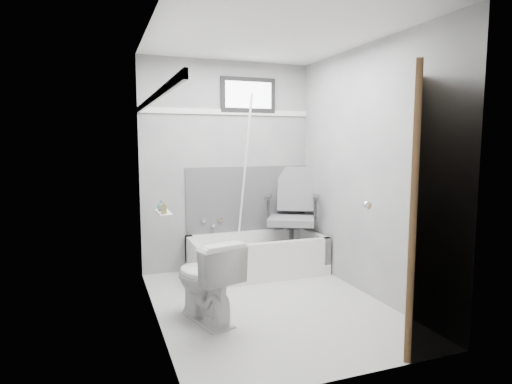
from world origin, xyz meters
name	(u,v)px	position (x,y,z in m)	size (l,w,h in m)	color
floor	(269,305)	(0.00, 0.00, 0.00)	(2.60, 2.60, 0.00)	silver
ceiling	(270,33)	(0.00, 0.00, 2.40)	(2.60, 2.60, 0.00)	silver
wall_back	(228,166)	(0.00, 1.30, 1.20)	(2.00, 0.02, 2.40)	gray
wall_front	(352,189)	(0.00, -1.30, 1.20)	(2.00, 0.02, 2.40)	gray
wall_left	(154,177)	(-1.00, 0.00, 1.20)	(0.02, 2.60, 2.40)	gray
wall_right	(366,171)	(1.00, 0.00, 1.20)	(0.02, 2.60, 2.40)	gray
bathtub	(257,255)	(0.23, 0.93, 0.21)	(1.50, 0.70, 0.42)	white
office_chair	(291,213)	(0.67, 0.97, 0.66)	(0.62, 0.62, 1.07)	slate
toilet	(206,280)	(-0.62, -0.13, 0.34)	(0.39, 0.70, 0.69)	white
door	(472,212)	(0.98, -1.28, 1.00)	(0.78, 0.78, 2.00)	#55371F
window	(248,95)	(0.25, 1.29, 2.02)	(0.66, 0.04, 0.40)	black
backerboard	(248,199)	(0.25, 1.29, 0.80)	(1.50, 0.02, 0.78)	#4C4C4F
trim_back	(228,112)	(0.00, 1.29, 1.82)	(2.00, 0.02, 0.06)	white
trim_left	(154,98)	(-0.99, 0.00, 1.82)	(0.02, 2.60, 0.06)	white
pole	(244,180)	(0.12, 1.06, 1.05)	(0.02, 0.02, 1.95)	white
shelf	(164,213)	(-0.93, 0.01, 0.90)	(0.10, 0.32, 0.03)	white
soap_bottle_a	(164,207)	(-0.94, -0.07, 0.97)	(0.05, 0.05, 0.10)	olive
soap_bottle_b	(161,205)	(-0.94, 0.07, 0.96)	(0.07, 0.07, 0.09)	teal
faucet	(212,223)	(-0.20, 1.27, 0.55)	(0.26, 0.10, 0.16)	silver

